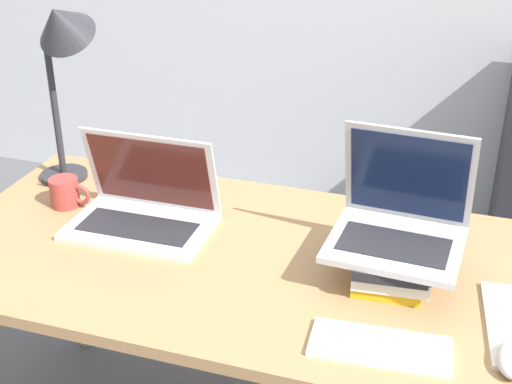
# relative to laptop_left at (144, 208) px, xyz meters

# --- Properties ---
(desk) EXTENTS (1.67, 0.79, 0.72)m
(desk) POSITION_rel_laptop_left_xyz_m (0.35, -0.06, -0.12)
(desk) COLOR #9E754C
(desk) RESTS_ON ground_plane
(laptop_left) EXTENTS (0.37, 0.25, 0.25)m
(laptop_left) POSITION_rel_laptop_left_xyz_m (0.00, 0.00, 0.00)
(laptop_left) COLOR silver
(laptop_left) RESTS_ON desk
(book_stack) EXTENTS (0.19, 0.27, 0.08)m
(book_stack) POSITION_rel_laptop_left_xyz_m (0.66, -0.05, -0.01)
(book_stack) COLOR gold
(book_stack) RESTS_ON desk
(laptop_on_books) EXTENTS (0.32, 0.28, 0.27)m
(laptop_on_books) POSITION_rel_laptop_left_xyz_m (0.67, -0.02, 0.09)
(laptop_on_books) COLOR #B2B2B7
(laptop_on_books) RESTS_ON book_stack
(wireless_keyboard) EXTENTS (0.29, 0.14, 0.01)m
(wireless_keyboard) POSITION_rel_laptop_left_xyz_m (0.68, -0.32, -0.04)
(wireless_keyboard) COLOR white
(wireless_keyboard) RESTS_ON desk
(mug) EXTENTS (0.12, 0.08, 0.08)m
(mug) POSITION_rel_laptop_left_xyz_m (-0.26, 0.03, -0.01)
(mug) COLOR #9E3833
(mug) RESTS_ON desk
(desk_lamp) EXTENTS (0.23, 0.20, 0.58)m
(desk_lamp) POSITION_rel_laptop_left_xyz_m (-0.29, 0.15, 0.38)
(desk_lamp) COLOR #28282D
(desk_lamp) RESTS_ON desk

